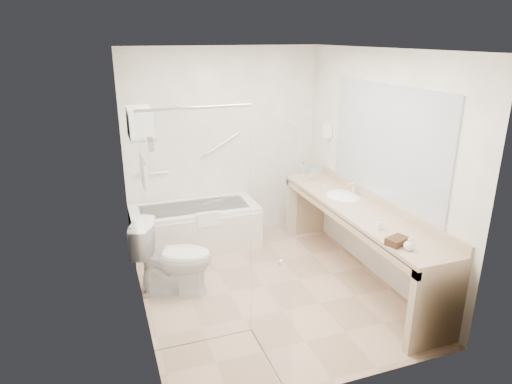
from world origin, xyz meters
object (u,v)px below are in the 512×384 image
object	(u,v)px
amenity_basket	(397,241)
water_bottle_left	(311,174)
vanity_counter	(357,225)
toilet	(174,258)
bathtub	(195,227)

from	to	relation	value
amenity_basket	water_bottle_left	distance (m)	1.99
vanity_counter	toilet	xyz separation A→B (m)	(-1.97, 0.38, -0.24)
amenity_basket	toilet	bearing A→B (deg)	144.47
vanity_counter	amenity_basket	distance (m)	0.96
amenity_basket	water_bottle_left	bearing A→B (deg)	86.38
toilet	amenity_basket	world-z (taller)	amenity_basket
bathtub	water_bottle_left	distance (m)	1.65
toilet	amenity_basket	distance (m)	2.27
toilet	amenity_basket	bearing A→B (deg)	-105.16
toilet	water_bottle_left	size ratio (longest dim) A/B	4.69
water_bottle_left	amenity_basket	bearing A→B (deg)	-93.62
toilet	water_bottle_left	world-z (taller)	water_bottle_left
vanity_counter	amenity_basket	xyz separation A→B (m)	(-0.17, -0.91, 0.24)
vanity_counter	amenity_basket	world-z (taller)	vanity_counter
bathtub	amenity_basket	xyz separation A→B (m)	(1.35, -2.30, 0.61)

